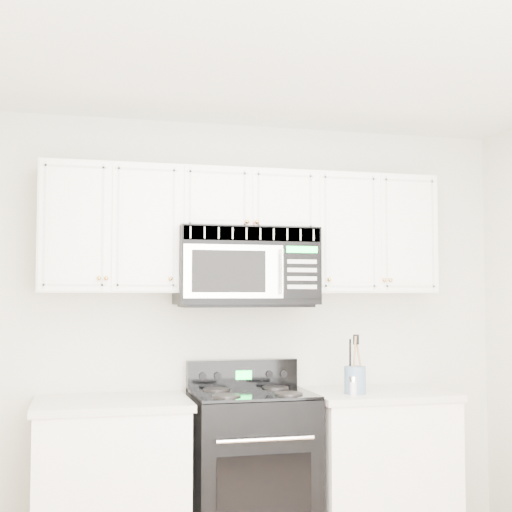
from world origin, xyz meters
name	(u,v)px	position (x,y,z in m)	size (l,w,h in m)	color
room	(335,346)	(0.00, 0.00, 1.30)	(3.51, 3.51, 2.61)	#9B6B53
base_cabinet_left	(111,489)	(-0.80, 1.44, 0.43)	(0.86, 0.65, 0.92)	silver
base_cabinet_right	(378,472)	(0.80, 1.44, 0.43)	(0.86, 0.65, 0.92)	silver
range	(252,469)	(0.01, 1.46, 0.48)	(0.70, 0.64, 1.10)	black
upper_cabinets	(245,226)	(0.00, 1.58, 1.93)	(2.44, 0.37, 0.75)	silver
microwave	(245,266)	(-0.01, 1.54, 1.68)	(0.84, 0.47, 0.46)	black
utensil_crock	(355,379)	(0.62, 1.34, 1.01)	(0.13, 0.13, 0.34)	slate
shaker_salt	(353,387)	(0.58, 1.27, 0.97)	(0.04, 0.04, 0.09)	silver
shaker_pepper	(353,386)	(0.58, 1.28, 0.98)	(0.05, 0.05, 0.11)	silver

